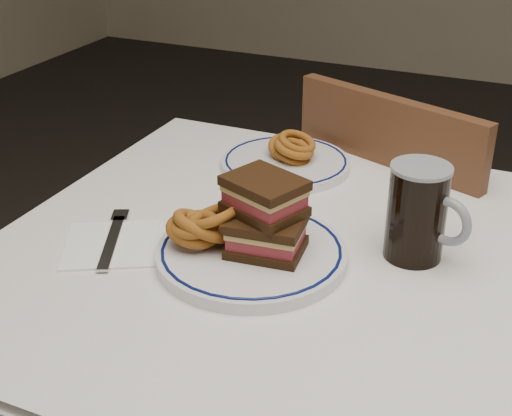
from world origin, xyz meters
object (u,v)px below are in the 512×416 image
at_px(chair_far, 406,262).
at_px(far_plate, 286,163).
at_px(beer_mug, 419,212).
at_px(reuben_sandwich, 265,216).
at_px(main_plate, 251,253).

relative_size(chair_far, far_plate, 3.65).
bearing_deg(beer_mug, chair_far, 101.37).
relative_size(reuben_sandwich, beer_mug, 0.90).
height_order(chair_far, main_plate, chair_far).
bearing_deg(beer_mug, reuben_sandwich, -153.47).
height_order(main_plate, reuben_sandwich, reuben_sandwich).
xyz_separation_m(chair_far, reuben_sandwich, (-0.11, -0.52, 0.34)).
relative_size(main_plate, reuben_sandwich, 2.14).
bearing_deg(far_plate, chair_far, 44.41).
distance_m(main_plate, beer_mug, 0.25).
bearing_deg(reuben_sandwich, chair_far, 77.92).
bearing_deg(beer_mug, main_plate, -153.70).
bearing_deg(far_plate, beer_mug, -37.03).
bearing_deg(reuben_sandwich, main_plate, -156.28).
bearing_deg(chair_far, far_plate, -135.59).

